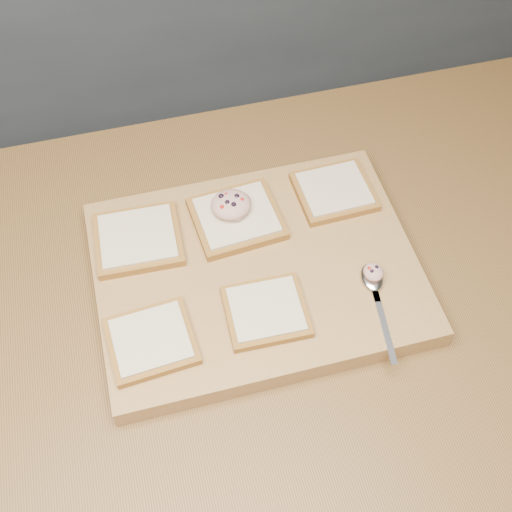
{
  "coord_description": "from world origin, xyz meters",
  "views": [
    {
      "loc": [
        -0.07,
        -0.46,
        1.7
      ],
      "look_at": [
        0.06,
        0.03,
        0.96
      ],
      "focal_mm": 45.0,
      "sensor_mm": 36.0,
      "label": 1
    }
  ],
  "objects_px": {
    "cutting_board": "(256,272)",
    "bread_far_center": "(237,218)",
    "tuna_salad_dollop": "(231,204)",
    "spoon": "(374,284)"
  },
  "relations": [
    {
      "from": "cutting_board",
      "to": "bread_far_center",
      "type": "relative_size",
      "value": 3.39
    },
    {
      "from": "cutting_board",
      "to": "bread_far_center",
      "type": "height_order",
      "value": "bread_far_center"
    },
    {
      "from": "tuna_salad_dollop",
      "to": "spoon",
      "type": "xyz_separation_m",
      "value": [
        0.16,
        -0.17,
        -0.03
      ]
    },
    {
      "from": "cutting_board",
      "to": "bread_far_center",
      "type": "bearing_deg",
      "value": 95.53
    },
    {
      "from": "bread_far_center",
      "to": "cutting_board",
      "type": "bearing_deg",
      "value": -84.47
    },
    {
      "from": "spoon",
      "to": "tuna_salad_dollop",
      "type": "bearing_deg",
      "value": 134.34
    },
    {
      "from": "cutting_board",
      "to": "spoon",
      "type": "distance_m",
      "value": 0.17
    },
    {
      "from": "cutting_board",
      "to": "tuna_salad_dollop",
      "type": "height_order",
      "value": "tuna_salad_dollop"
    },
    {
      "from": "bread_far_center",
      "to": "tuna_salad_dollop",
      "type": "distance_m",
      "value": 0.03
    },
    {
      "from": "tuna_salad_dollop",
      "to": "spoon",
      "type": "relative_size",
      "value": 0.38
    }
  ]
}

